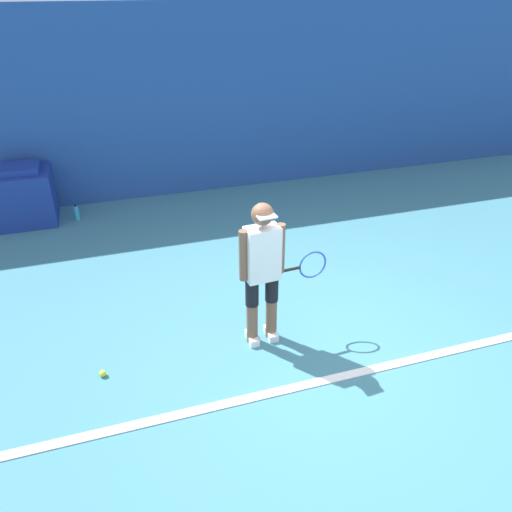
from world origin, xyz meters
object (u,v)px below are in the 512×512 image
object	(u,v)px
water_bottle	(77,212)
tennis_ball	(103,373)
covered_chair	(25,195)
tennis_player	(263,269)

from	to	relation	value
water_bottle	tennis_ball	bearing A→B (deg)	-86.89
covered_chair	water_bottle	distance (m)	0.80
tennis_player	covered_chair	size ratio (longest dim) A/B	1.71
water_bottle	tennis_player	bearing A→B (deg)	-63.56
tennis_player	tennis_ball	bearing A→B (deg)	178.73
covered_chair	water_bottle	size ratio (longest dim) A/B	3.71
tennis_ball	water_bottle	size ratio (longest dim) A/B	0.27
covered_chair	water_bottle	bearing A→B (deg)	-12.23
tennis_player	water_bottle	xyz separation A→B (m)	(-1.90, 3.82, -0.76)
tennis_player	tennis_ball	xyz separation A→B (m)	(-1.69, -0.08, -0.85)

